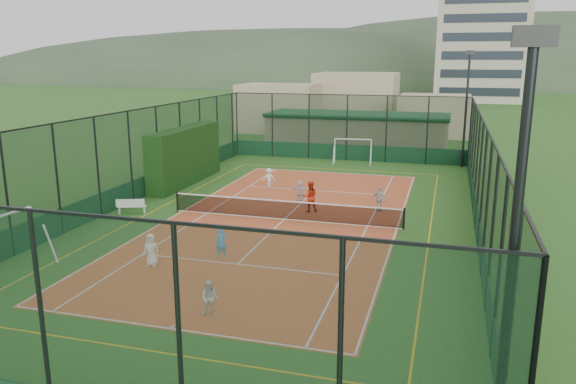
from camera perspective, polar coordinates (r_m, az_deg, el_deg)
name	(u,v)px	position (r m, az deg, el deg)	size (l,w,h in m)	color
ground	(284,220)	(27.68, -0.39, -2.81)	(300.00, 300.00, 0.00)	#2C5E20
court_slab	(284,219)	(27.68, -0.39, -2.80)	(11.17, 23.97, 0.01)	#C1562B
tennis_net	(284,209)	(27.53, -0.39, -1.75)	(11.67, 0.12, 1.06)	black
perimeter_fence	(284,170)	(27.08, -0.40, 2.27)	(18.12, 34.12, 5.00)	black
floodlight_se	(509,297)	(9.66, 21.51, -9.89)	(0.60, 0.26, 8.25)	black
floodlight_ne	(466,110)	(42.24, 17.63, 7.95)	(0.60, 0.26, 8.25)	black
clubhouse	(357,132)	(48.46, 7.03, 6.09)	(15.20, 7.20, 3.15)	tan
apartment_tower	(483,14)	(107.79, 19.23, 16.70)	(15.00, 12.00, 30.00)	beige
distant_hills	(426,83)	(175.80, 13.82, 10.67)	(200.00, 60.00, 24.00)	#384C33
hedge_left	(185,156)	(35.88, -10.40, 3.65)	(1.20, 8.03, 3.51)	black
white_bench	(132,206)	(29.74, -15.57, -1.35)	(1.44, 0.40, 0.81)	white
futsal_goal_far	(353,151)	(42.44, 6.59, 4.14)	(2.81, 0.82, 1.81)	white
child_near_left	(151,250)	(22.11, -13.74, -5.73)	(0.63, 0.41, 1.28)	white
child_near_mid	(221,242)	(22.53, -6.79, -5.09)	(0.46, 0.30, 1.25)	#4C9BD8
child_near_right	(210,298)	(17.72, -7.94, -10.65)	(0.55, 0.43, 1.14)	white
child_far_left	(269,178)	(34.30, -1.95, 1.45)	(0.77, 0.44, 1.19)	white
child_far_right	(379,199)	(29.31, 9.27, -0.70)	(0.77, 0.32, 1.32)	silver
child_far_back	(300,191)	(31.11, 1.26, 0.14)	(1.06, 0.34, 1.14)	silver
coach	(310,197)	(28.85, 2.25, -0.47)	(0.78, 0.61, 1.60)	red
tennis_balls	(268,210)	(29.24, -2.03, -1.84)	(5.53, 1.59, 0.07)	#CCE033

